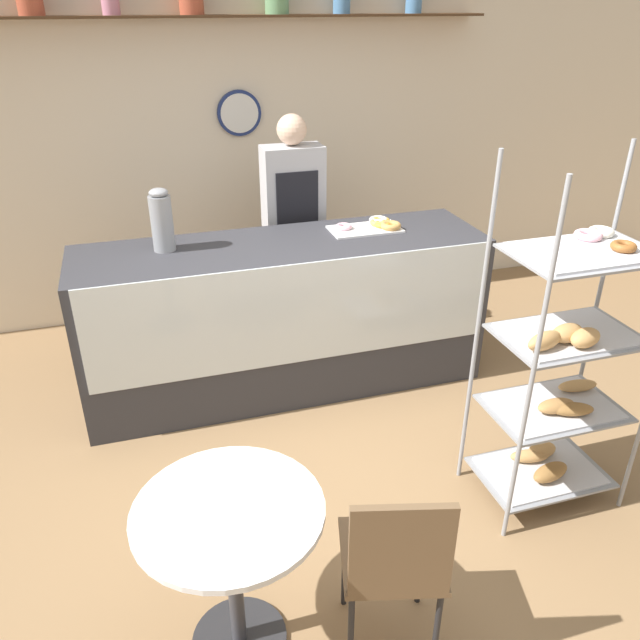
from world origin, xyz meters
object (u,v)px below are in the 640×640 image
Objects in this scene: coffee_carafe at (162,220)px; person_worker at (294,225)px; pastry_rack at (561,375)px; cafe_chair at (395,559)px; donut_tray_counter at (374,225)px; cafe_table at (231,544)px.

person_worker is at bearing 26.93° from coffee_carafe.
pastry_rack is 1.06× the size of person_worker.
pastry_rack is 1.31m from cafe_chair.
donut_tray_counter is (1.34, 0.00, -0.16)m from coffee_carafe.
pastry_rack reaches higher than coffee_carafe.
pastry_rack is 3.87× the size of donut_tray_counter.
person_worker is at bearing -82.16° from cafe_chair.
pastry_rack reaches higher than cafe_chair.
person_worker is 2.59m from cafe_table.
cafe_table is 0.61m from cafe_chair.
person_worker is 1.92× the size of cafe_chair.
coffee_carafe is at bearing 138.22° from pastry_rack.
cafe_table is 1.92× the size of coffee_carafe.
pastry_rack is at bearing -135.62° from cafe_chair.
cafe_chair reaches higher than cafe_table.
pastry_rack reaches higher than cafe_table.
coffee_carafe reaches higher than cafe_chair.
donut_tray_counter is (-0.38, 1.54, 0.30)m from pastry_rack.
person_worker reaches higher than coffee_carafe.
cafe_chair is (0.56, -0.24, -0.00)m from cafe_table.
coffee_carafe is at bearing -153.07° from person_worker.
donut_tray_counter is (0.76, 2.18, 0.49)m from cafe_chair.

